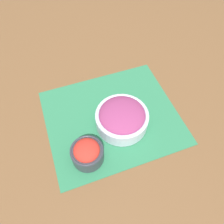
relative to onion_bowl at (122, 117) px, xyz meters
The scene contains 4 objects.
ground_plane 0.07m from the onion_bowl, 61.91° to the right, with size 3.00×3.00×0.00m, color brown.
placemat 0.07m from the onion_bowl, 61.91° to the right, with size 0.50×0.43×0.00m.
onion_bowl is the anchor object (origin of this frame).
tomato_bowl 0.18m from the onion_bowl, 29.31° to the left, with size 0.11×0.11×0.08m.
Camera 1 is at (0.16, 0.44, 0.72)m, focal length 35.00 mm.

